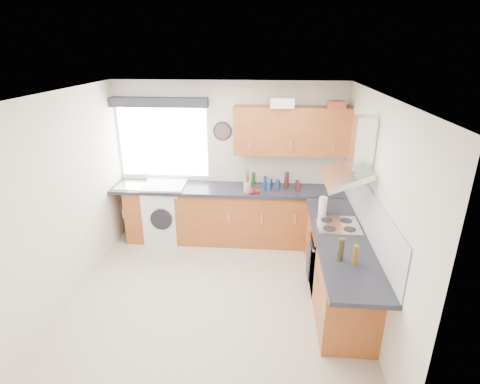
# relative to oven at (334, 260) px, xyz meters

# --- Properties ---
(ground_plane) EXTENTS (3.60, 3.60, 0.00)m
(ground_plane) POSITION_rel_oven_xyz_m (-1.50, -0.30, -0.42)
(ground_plane) COLOR beige
(ceiling) EXTENTS (3.60, 3.60, 0.02)m
(ceiling) POSITION_rel_oven_xyz_m (-1.50, -0.30, 2.08)
(ceiling) COLOR white
(ceiling) RESTS_ON wall_back
(wall_back) EXTENTS (3.60, 0.02, 2.50)m
(wall_back) POSITION_rel_oven_xyz_m (-1.50, 1.50, 0.82)
(wall_back) COLOR silver
(wall_back) RESTS_ON ground_plane
(wall_front) EXTENTS (3.60, 0.02, 2.50)m
(wall_front) POSITION_rel_oven_xyz_m (-1.50, -2.10, 0.82)
(wall_front) COLOR silver
(wall_front) RESTS_ON ground_plane
(wall_left) EXTENTS (0.02, 3.60, 2.50)m
(wall_left) POSITION_rel_oven_xyz_m (-3.30, -0.30, 0.82)
(wall_left) COLOR silver
(wall_left) RESTS_ON ground_plane
(wall_right) EXTENTS (0.02, 3.60, 2.50)m
(wall_right) POSITION_rel_oven_xyz_m (0.30, -0.30, 0.82)
(wall_right) COLOR silver
(wall_right) RESTS_ON ground_plane
(window) EXTENTS (1.40, 0.02, 1.10)m
(window) POSITION_rel_oven_xyz_m (-2.55, 1.49, 1.12)
(window) COLOR white
(window) RESTS_ON wall_back
(window_blind) EXTENTS (1.50, 0.18, 0.14)m
(window_blind) POSITION_rel_oven_xyz_m (-2.55, 1.40, 1.76)
(window_blind) COLOR #262630
(window_blind) RESTS_ON wall_back
(splashback) EXTENTS (0.01, 3.00, 0.54)m
(splashback) POSITION_rel_oven_xyz_m (0.29, 0.00, 0.75)
(splashback) COLOR white
(splashback) RESTS_ON wall_right
(base_cab_back) EXTENTS (3.00, 0.58, 0.86)m
(base_cab_back) POSITION_rel_oven_xyz_m (-1.60, 1.21, 0.01)
(base_cab_back) COLOR brown
(base_cab_back) RESTS_ON ground_plane
(base_cab_corner) EXTENTS (0.60, 0.60, 0.86)m
(base_cab_corner) POSITION_rel_oven_xyz_m (0.00, 1.20, 0.01)
(base_cab_corner) COLOR brown
(base_cab_corner) RESTS_ON ground_plane
(base_cab_right) EXTENTS (0.58, 2.10, 0.86)m
(base_cab_right) POSITION_rel_oven_xyz_m (0.01, -0.15, 0.01)
(base_cab_right) COLOR brown
(base_cab_right) RESTS_ON ground_plane
(worktop_back) EXTENTS (3.60, 0.62, 0.05)m
(worktop_back) POSITION_rel_oven_xyz_m (-1.50, 1.20, 0.46)
(worktop_back) COLOR black
(worktop_back) RESTS_ON base_cab_back
(worktop_right) EXTENTS (0.62, 2.42, 0.05)m
(worktop_right) POSITION_rel_oven_xyz_m (0.00, -0.30, 0.46)
(worktop_right) COLOR black
(worktop_right) RESTS_ON base_cab_right
(sink) EXTENTS (0.84, 0.46, 0.10)m
(sink) POSITION_rel_oven_xyz_m (-2.83, 1.20, 0.52)
(sink) COLOR silver
(sink) RESTS_ON worktop_back
(oven) EXTENTS (0.56, 0.58, 0.85)m
(oven) POSITION_rel_oven_xyz_m (0.00, 0.00, 0.00)
(oven) COLOR black
(oven) RESTS_ON ground_plane
(hob_plate) EXTENTS (0.52, 0.52, 0.01)m
(hob_plate) POSITION_rel_oven_xyz_m (0.00, 0.00, 0.49)
(hob_plate) COLOR silver
(hob_plate) RESTS_ON worktop_right
(extractor_hood) EXTENTS (0.52, 0.78, 0.66)m
(extractor_hood) POSITION_rel_oven_xyz_m (0.10, -0.00, 1.34)
(extractor_hood) COLOR silver
(extractor_hood) RESTS_ON wall_right
(upper_cabinets) EXTENTS (1.70, 0.35, 0.70)m
(upper_cabinets) POSITION_rel_oven_xyz_m (-0.55, 1.32, 1.38)
(upper_cabinets) COLOR brown
(upper_cabinets) RESTS_ON wall_back
(washing_machine) EXTENTS (0.66, 0.64, 0.94)m
(washing_machine) POSITION_rel_oven_xyz_m (-2.50, 1.22, 0.04)
(washing_machine) COLOR white
(washing_machine) RESTS_ON ground_plane
(wall_clock) EXTENTS (0.30, 0.04, 0.30)m
(wall_clock) POSITION_rel_oven_xyz_m (-1.60, 1.48, 1.31)
(wall_clock) COLOR #262630
(wall_clock) RESTS_ON wall_back
(casserole) EXTENTS (0.34, 0.26, 0.14)m
(casserole) POSITION_rel_oven_xyz_m (-0.71, 1.22, 1.79)
(casserole) COLOR white
(casserole) RESTS_ON upper_cabinets
(storage_box) EXTENTS (0.26, 0.23, 0.10)m
(storage_box) POSITION_rel_oven_xyz_m (0.05, 1.22, 1.78)
(storage_box) COLOR #B24A2A
(storage_box) RESTS_ON upper_cabinets
(utensil_pot) EXTENTS (0.12, 0.12, 0.15)m
(utensil_pot) POSITION_rel_oven_xyz_m (-1.18, 1.05, 0.56)
(utensil_pot) COLOR #A59788
(utensil_pot) RESTS_ON worktop_back
(kitchen_roll) EXTENTS (0.13, 0.13, 0.23)m
(kitchen_roll) POSITION_rel_oven_xyz_m (-0.15, 0.33, 0.60)
(kitchen_roll) COLOR white
(kitchen_roll) RESTS_ON worktop_right
(tomato_cluster) EXTENTS (0.15, 0.15, 0.07)m
(tomato_cluster) POSITION_rel_oven_xyz_m (-1.08, 1.00, 0.52)
(tomato_cluster) COLOR red
(tomato_cluster) RESTS_ON worktop_back
(jar_0) EXTENTS (0.05, 0.05, 0.23)m
(jar_0) POSITION_rel_oven_xyz_m (-0.92, 1.14, 0.60)
(jar_0) COLOR navy
(jar_0) RESTS_ON worktop_back
(jar_1) EXTENTS (0.07, 0.07, 0.25)m
(jar_1) POSITION_rel_oven_xyz_m (-0.59, 1.28, 0.61)
(jar_1) COLOR #4B1A1E
(jar_1) RESTS_ON worktop_back
(jar_2) EXTENTS (0.05, 0.05, 0.13)m
(jar_2) POSITION_rel_oven_xyz_m (-0.41, 1.16, 0.55)
(jar_2) COLOR #53201D
(jar_2) RESTS_ON worktop_back
(jar_3) EXTENTS (0.04, 0.04, 0.13)m
(jar_3) POSITION_rel_oven_xyz_m (-0.82, 1.30, 0.55)
(jar_3) COLOR navy
(jar_3) RESTS_ON worktop_back
(jar_4) EXTENTS (0.06, 0.06, 0.14)m
(jar_4) POSITION_rel_oven_xyz_m (-0.43, 1.25, 0.55)
(jar_4) COLOR #5C1513
(jar_4) RESTS_ON worktop_back
(jar_5) EXTENTS (0.06, 0.06, 0.13)m
(jar_5) POSITION_rel_oven_xyz_m (-0.71, 1.24, 0.55)
(jar_5) COLOR #4F1C23
(jar_5) RESTS_ON worktop_back
(jar_6) EXTENTS (0.04, 0.04, 0.21)m
(jar_6) POSITION_rel_oven_xyz_m (-0.86, 1.14, 0.59)
(jar_6) COLOR #1D658D
(jar_6) RESTS_ON worktop_back
(jar_7) EXTENTS (0.05, 0.05, 0.20)m
(jar_7) POSITION_rel_oven_xyz_m (-0.92, 1.16, 0.58)
(jar_7) COLOR maroon
(jar_7) RESTS_ON worktop_back
(jar_8) EXTENTS (0.06, 0.06, 0.20)m
(jar_8) POSITION_rel_oven_xyz_m (-1.10, 1.38, 0.58)
(jar_8) COLOR #214A1A
(jar_8) RESTS_ON worktop_back
(jar_9) EXTENTS (0.06, 0.06, 0.17)m
(jar_9) POSITION_rel_oven_xyz_m (-0.73, 1.17, 0.57)
(jar_9) COLOR navy
(jar_9) RESTS_ON worktop_back
(bottle_0) EXTENTS (0.07, 0.07, 0.24)m
(bottle_0) POSITION_rel_oven_xyz_m (-0.11, -0.80, 0.61)
(bottle_0) COLOR #342C1D
(bottle_0) RESTS_ON worktop_right
(bottle_1) EXTENTS (0.06, 0.06, 0.22)m
(bottle_1) POSITION_rel_oven_xyz_m (0.02, -0.88, 0.59)
(bottle_1) COLOR brown
(bottle_1) RESTS_ON worktop_right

